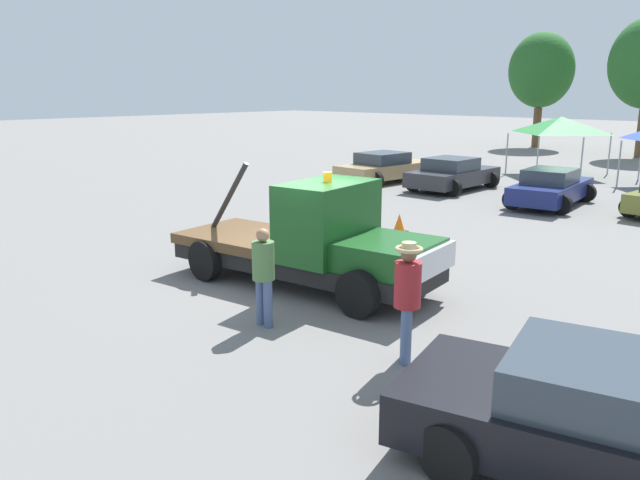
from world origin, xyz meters
name	(u,v)px	position (x,y,z in m)	size (l,w,h in m)	color
ground_plane	(303,284)	(0.00, 0.00, 0.00)	(160.00, 160.00, 0.00)	slate
tow_truck	(317,243)	(0.37, 0.04, 0.95)	(6.15, 2.77, 2.51)	black
foreground_car	(627,424)	(7.29, -2.65, 0.65)	(5.19, 3.07, 1.34)	black
person_near_truck	(407,292)	(3.87, -1.74, 1.11)	(0.42, 0.42, 1.88)	#475B84
person_at_hood	(263,270)	(1.18, -2.19, 1.01)	(0.39, 0.39, 1.75)	#475B84
parked_car_tan	(385,168)	(-7.80, 13.35, 0.65)	(2.72, 5.01, 1.34)	tan
parked_car_charcoal	(453,174)	(-4.40, 13.42, 0.65)	(2.56, 4.44, 1.34)	#2D2D33
parked_car_navy	(551,188)	(0.08, 12.60, 0.65)	(2.64, 4.63, 1.34)	navy
canopy_tent_green	(561,125)	(-3.09, 20.96, 2.40)	(3.64, 3.64, 2.79)	#9E9EA3
tree_center	(541,70)	(-10.27, 34.68, 5.34)	(4.46, 4.46, 7.96)	brown
traffic_cone	(399,224)	(-1.39, 5.46, 0.25)	(0.40, 0.40, 0.55)	black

